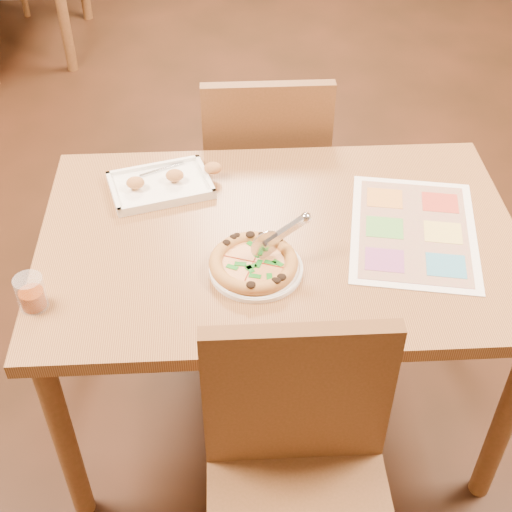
{
  "coord_description": "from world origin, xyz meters",
  "views": [
    {
      "loc": [
        -0.14,
        -1.47,
        1.96
      ],
      "look_at": [
        -0.07,
        -0.14,
        0.77
      ],
      "focal_mm": 50.0,
      "sensor_mm": 36.0,
      "label": 1
    }
  ],
  "objects_px": {
    "chair_far": "(265,158)",
    "plate": "(256,269)",
    "chair_near": "(299,462)",
    "pizza": "(254,263)",
    "dining_table": "(279,259)",
    "appetizer_tray": "(163,184)",
    "pizza_cutter": "(279,236)",
    "glass_tumbler": "(31,294)",
    "menu": "(414,230)"
  },
  "relations": [
    {
      "from": "plate",
      "to": "glass_tumbler",
      "type": "xyz_separation_m",
      "value": [
        -0.54,
        -0.1,
        0.03
      ]
    },
    {
      "from": "chair_far",
      "to": "menu",
      "type": "bearing_deg",
      "value": 121.11
    },
    {
      "from": "chair_far",
      "to": "plate",
      "type": "xyz_separation_m",
      "value": [
        -0.07,
        -0.74,
        0.16
      ]
    },
    {
      "from": "chair_far",
      "to": "menu",
      "type": "distance_m",
      "value": 0.72
    },
    {
      "from": "appetizer_tray",
      "to": "menu",
      "type": "height_order",
      "value": "appetizer_tray"
    },
    {
      "from": "appetizer_tray",
      "to": "menu",
      "type": "relative_size",
      "value": 0.73
    },
    {
      "from": "pizza_cutter",
      "to": "chair_near",
      "type": "bearing_deg",
      "value": -113.75
    },
    {
      "from": "chair_near",
      "to": "appetizer_tray",
      "type": "distance_m",
      "value": 0.91
    },
    {
      "from": "plate",
      "to": "pizza_cutter",
      "type": "distance_m",
      "value": 0.1
    },
    {
      "from": "chair_near",
      "to": "appetizer_tray",
      "type": "height_order",
      "value": "chair_near"
    },
    {
      "from": "pizza_cutter",
      "to": "chair_far",
      "type": "bearing_deg",
      "value": 63.84
    },
    {
      "from": "dining_table",
      "to": "chair_near",
      "type": "xyz_separation_m",
      "value": [
        0.0,
        -0.6,
        -0.07
      ]
    },
    {
      "from": "dining_table",
      "to": "plate",
      "type": "height_order",
      "value": "plate"
    },
    {
      "from": "pizza_cutter",
      "to": "menu",
      "type": "height_order",
      "value": "pizza_cutter"
    },
    {
      "from": "chair_far",
      "to": "plate",
      "type": "distance_m",
      "value": 0.76
    },
    {
      "from": "menu",
      "to": "glass_tumbler",
      "type": "bearing_deg",
      "value": -166.71
    },
    {
      "from": "dining_table",
      "to": "chair_near",
      "type": "relative_size",
      "value": 2.77
    },
    {
      "from": "pizza",
      "to": "menu",
      "type": "bearing_deg",
      "value": 16.66
    },
    {
      "from": "chair_far",
      "to": "pizza_cutter",
      "type": "bearing_deg",
      "value": 89.0
    },
    {
      "from": "plate",
      "to": "glass_tumbler",
      "type": "height_order",
      "value": "glass_tumbler"
    },
    {
      "from": "plate",
      "to": "chair_far",
      "type": "bearing_deg",
      "value": 84.45
    },
    {
      "from": "dining_table",
      "to": "chair_near",
      "type": "bearing_deg",
      "value": -90.0
    },
    {
      "from": "pizza_cutter",
      "to": "menu",
      "type": "relative_size",
      "value": 0.32
    },
    {
      "from": "plate",
      "to": "appetizer_tray",
      "type": "relative_size",
      "value": 0.7
    },
    {
      "from": "pizza",
      "to": "glass_tumbler",
      "type": "relative_size",
      "value": 2.58
    },
    {
      "from": "chair_far",
      "to": "pizza",
      "type": "relative_size",
      "value": 2.07
    },
    {
      "from": "pizza",
      "to": "menu",
      "type": "relative_size",
      "value": 0.48
    },
    {
      "from": "plate",
      "to": "menu",
      "type": "relative_size",
      "value": 0.51
    },
    {
      "from": "chair_near",
      "to": "glass_tumbler",
      "type": "bearing_deg",
      "value": 149.14
    },
    {
      "from": "dining_table",
      "to": "chair_far",
      "type": "xyz_separation_m",
      "value": [
        -0.0,
        0.6,
        -0.07
      ]
    },
    {
      "from": "pizza_cutter",
      "to": "glass_tumbler",
      "type": "bearing_deg",
      "value": 167.23
    },
    {
      "from": "appetizer_tray",
      "to": "chair_far",
      "type": "bearing_deg",
      "value": 48.92
    },
    {
      "from": "chair_near",
      "to": "menu",
      "type": "relative_size",
      "value": 1.0
    },
    {
      "from": "chair_near",
      "to": "chair_far",
      "type": "bearing_deg",
      "value": 90.0
    },
    {
      "from": "chair_near",
      "to": "menu",
      "type": "xyz_separation_m",
      "value": [
        0.36,
        0.6,
        0.16
      ]
    },
    {
      "from": "pizza_cutter",
      "to": "glass_tumbler",
      "type": "height_order",
      "value": "pizza_cutter"
    },
    {
      "from": "chair_far",
      "to": "plate",
      "type": "height_order",
      "value": "chair_far"
    },
    {
      "from": "pizza",
      "to": "pizza_cutter",
      "type": "xyz_separation_m",
      "value": [
        0.07,
        0.03,
        0.06
      ]
    },
    {
      "from": "chair_far",
      "to": "menu",
      "type": "relative_size",
      "value": 1.0
    },
    {
      "from": "chair_near",
      "to": "plate",
      "type": "xyz_separation_m",
      "value": [
        -0.07,
        0.46,
        0.16
      ]
    },
    {
      "from": "chair_near",
      "to": "chair_far",
      "type": "xyz_separation_m",
      "value": [
        -0.0,
        1.2,
        0.0
      ]
    },
    {
      "from": "dining_table",
      "to": "plate",
      "type": "relative_size",
      "value": 5.43
    },
    {
      "from": "menu",
      "to": "dining_table",
      "type": "bearing_deg",
      "value": 179.55
    },
    {
      "from": "pizza_cutter",
      "to": "glass_tumbler",
      "type": "relative_size",
      "value": 1.71
    },
    {
      "from": "dining_table",
      "to": "chair_far",
      "type": "distance_m",
      "value": 0.61
    },
    {
      "from": "plate",
      "to": "appetizer_tray",
      "type": "xyz_separation_m",
      "value": [
        -0.25,
        0.37,
        0.01
      ]
    },
    {
      "from": "dining_table",
      "to": "appetizer_tray",
      "type": "xyz_separation_m",
      "value": [
        -0.32,
        0.23,
        0.1
      ]
    },
    {
      "from": "chair_near",
      "to": "pizza",
      "type": "bearing_deg",
      "value": 99.49
    },
    {
      "from": "dining_table",
      "to": "pizza_cutter",
      "type": "height_order",
      "value": "pizza_cutter"
    },
    {
      "from": "menu",
      "to": "chair_near",
      "type": "bearing_deg",
      "value": -121.36
    }
  ]
}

